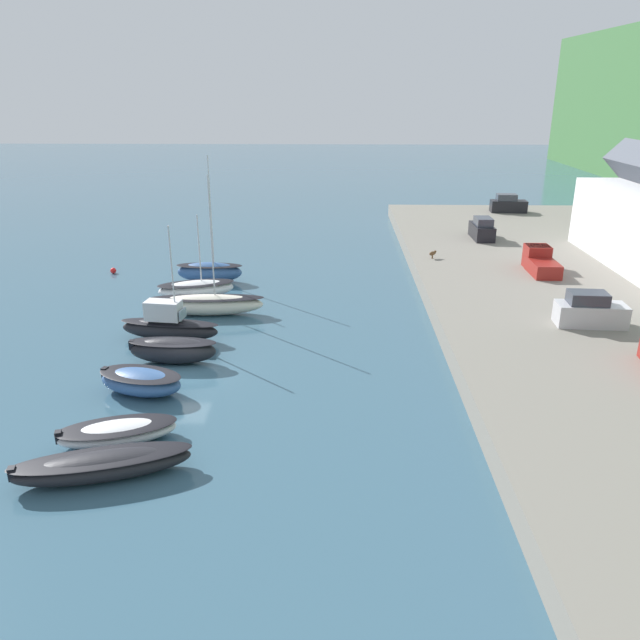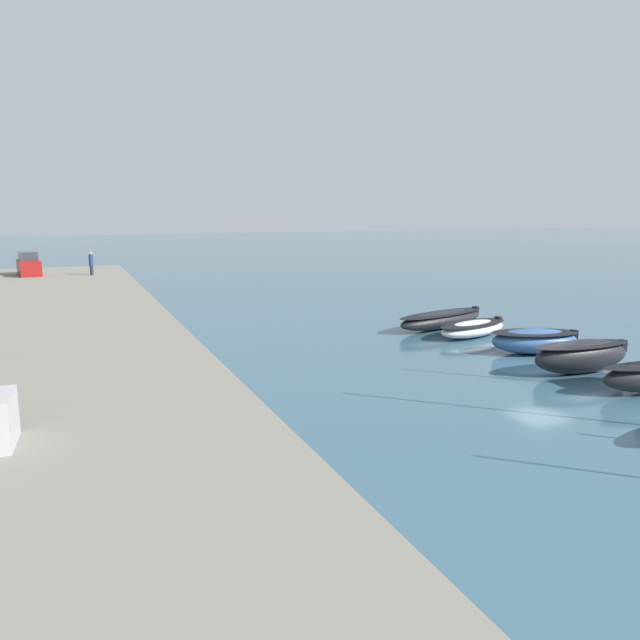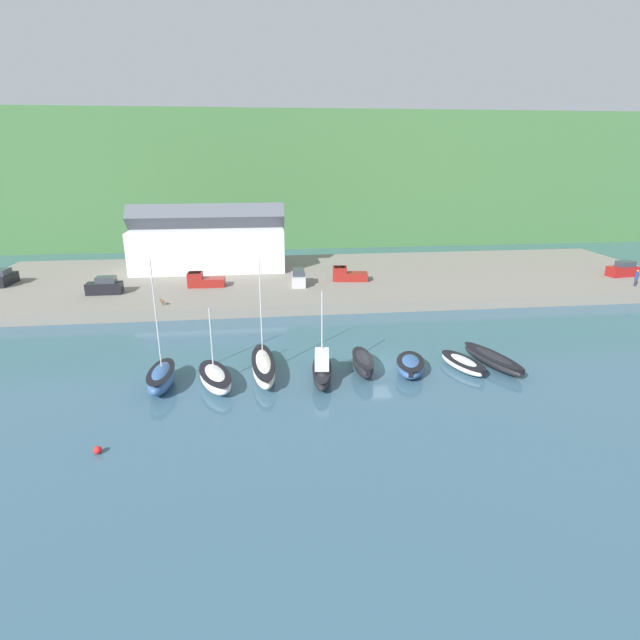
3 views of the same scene
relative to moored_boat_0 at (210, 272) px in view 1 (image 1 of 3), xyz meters
name	(u,v)px [view 1 (image 1 of 3)]	position (x,y,z in m)	size (l,w,h in m)	color
ground_plane	(184,374)	(18.12, 1.98, -0.91)	(320.00, 320.00, 0.00)	#385B70
moored_boat_0	(210,272)	(0.00, 0.00, 0.00)	(2.07, 5.60, 10.42)	#33568E
moored_boat_1	(196,289)	(4.23, -0.23, -0.19)	(3.90, 6.31, 6.47)	white
moored_boat_2	(207,304)	(8.12, 1.39, -0.10)	(2.34, 8.31, 9.92)	white
moored_boat_3	(169,325)	(12.92, -0.14, 0.05)	(2.41, 6.71, 7.50)	black
moored_boat_4	(173,350)	(16.60, 1.04, -0.08)	(1.86, 5.30, 1.58)	black
moored_boat_5	(141,381)	(20.57, 0.31, -0.21)	(3.53, 5.16, 1.32)	#33568E
moored_boat_6	(117,432)	(25.45, 0.66, -0.41)	(3.61, 5.78, 0.92)	silver
moored_boat_7	(102,465)	(28.29, 1.00, -0.31)	(3.86, 7.62, 1.12)	black
parked_car_0	(508,204)	(-25.61, 31.28, 1.36)	(2.01, 4.29, 2.16)	black
parked_car_1	(482,230)	(-11.07, 25.03, 1.36)	(4.22, 1.84, 2.16)	black
parked_car_3	(590,311)	(13.11, 26.52, 1.36)	(2.07, 4.31, 2.16)	#B7B7BC
pickup_truck_1	(540,261)	(0.66, 27.19, 1.26)	(4.75, 2.05, 1.90)	maroon
dog_on_quay	(433,253)	(-3.16, 19.08, 0.90)	(0.76, 0.80, 0.68)	brown
mooring_buoy_0	(113,271)	(-2.37, -9.06, -0.66)	(0.51, 0.51, 0.51)	red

